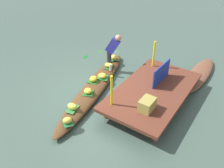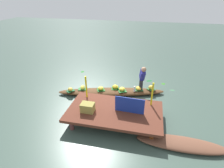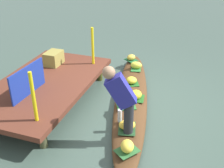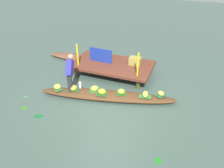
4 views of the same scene
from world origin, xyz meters
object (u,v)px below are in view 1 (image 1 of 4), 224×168
moored_boat (199,74)px  banana_bunch_3 (102,76)px  banana_bunch_5 (72,106)px  banana_bunch_4 (109,65)px  banana_bunch_1 (67,120)px  banana_bunch_6 (88,91)px  vendor_person (113,48)px  banana_bunch_0 (93,79)px  banana_bunch_2 (114,57)px  market_banner (161,73)px  water_bottle (110,67)px  vendor_boat (94,88)px  produce_crate (147,105)px

moored_boat → banana_bunch_3: bearing=-48.3°
banana_bunch_3 → banana_bunch_5: size_ratio=0.93×
banana_bunch_4 → moored_boat: bearing=119.0°
banana_bunch_1 → banana_bunch_6: (-1.25, -0.36, -0.00)m
banana_bunch_1 → vendor_person: (-2.96, -0.65, 0.60)m
banana_bunch_6 → banana_bunch_0: bearing=-156.5°
moored_boat → banana_bunch_2: banana_bunch_2 is taller
banana_bunch_4 → market_banner: (0.15, 1.97, 0.43)m
banana_bunch_0 → banana_bunch_6: (0.58, 0.25, -0.01)m
banana_bunch_6 → vendor_person: size_ratio=0.20×
banana_bunch_0 → water_bottle: 0.85m
vendor_boat → banana_bunch_2: size_ratio=19.03×
banana_bunch_5 → moored_boat: bearing=150.1°
vendor_person → produce_crate: vendor_person is taller
banana_bunch_5 → vendor_person: vendor_person is taller
banana_bunch_0 → banana_bunch_1: size_ratio=1.09×
banana_bunch_1 → banana_bunch_4: bearing=-165.7°
vendor_boat → banana_bunch_2: 1.74m
banana_bunch_0 → vendor_person: size_ratio=0.21×
vendor_person → vendor_boat: bearing=7.4°
banana_bunch_3 → market_banner: size_ratio=0.26×
banana_bunch_0 → market_banner: size_ratio=0.26×
moored_boat → banana_bunch_1: (4.33, -1.97, 0.21)m
banana_bunch_6 → banana_bunch_2: bearing=-166.2°
banana_bunch_1 → banana_bunch_2: 3.49m
market_banner → water_bottle: bearing=-87.0°
banana_bunch_0 → banana_bunch_2: size_ratio=1.04×
banana_bunch_1 → banana_bunch_3: size_ratio=0.89×
moored_boat → vendor_person: vendor_person is taller
moored_boat → market_banner: market_banner is taller
moored_boat → vendor_person: (1.37, -2.61, 0.81)m
vendor_boat → banana_bunch_6: size_ratio=19.65×
produce_crate → moored_boat: bearing=171.2°
banana_bunch_2 → market_banner: market_banner is taller
moored_boat → vendor_person: size_ratio=2.20×
vendor_boat → banana_bunch_6: 0.50m
vendor_boat → banana_bunch_4: 1.19m
moored_boat → banana_bunch_1: size_ratio=11.27×
banana_bunch_1 → produce_crate: bearing=131.4°
moored_boat → vendor_boat: bearing=-42.6°
banana_bunch_5 → water_bottle: (-2.22, -0.29, 0.03)m
banana_bunch_6 → vendor_person: 1.83m
banana_bunch_6 → market_banner: bearing=131.8°
banana_bunch_0 → vendor_person: bearing=-178.2°
banana_bunch_2 → vendor_person: 0.75m
banana_bunch_1 → vendor_person: size_ratio=0.20×
banana_bunch_5 → vendor_person: bearing=-171.1°
banana_bunch_0 → banana_bunch_6: size_ratio=1.08×
vendor_boat → water_bottle: (-0.99, -0.06, 0.23)m
moored_boat → banana_bunch_6: 3.87m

